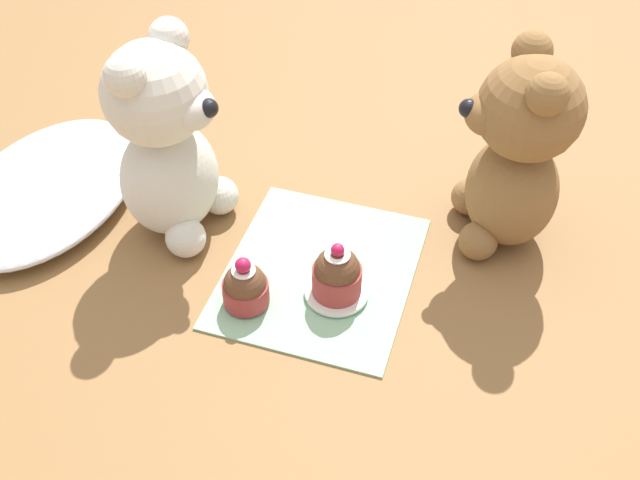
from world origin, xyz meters
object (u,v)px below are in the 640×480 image
(cupcake_near_cream_bear, at_px, (245,287))
(saucer_plate, at_px, (337,291))
(teddy_bear_tan, at_px, (517,153))
(cupcake_near_tan_bear, at_px, (337,274))
(teddy_bear_cream, at_px, (166,142))

(cupcake_near_cream_bear, distance_m, saucer_plate, 0.11)
(cupcake_near_cream_bear, xyz_separation_m, saucer_plate, (0.04, -0.10, -0.02))
(teddy_bear_tan, relative_size, cupcake_near_cream_bear, 3.78)
(saucer_plate, xyz_separation_m, cupcake_near_tan_bear, (0.00, -0.00, 0.03))
(cupcake_near_cream_bear, xyz_separation_m, cupcake_near_tan_bear, (0.04, -0.10, 0.01))
(teddy_bear_tan, height_order, saucer_plate, teddy_bear_tan)
(teddy_bear_cream, bearing_deg, teddy_bear_tan, -68.97)
(teddy_bear_tan, bearing_deg, cupcake_near_cream_bear, -68.08)
(teddy_bear_cream, xyz_separation_m, cupcake_near_tan_bear, (-0.06, -0.23, -0.09))
(teddy_bear_cream, xyz_separation_m, teddy_bear_tan, (0.11, -0.40, -0.00))
(teddy_bear_cream, relative_size, teddy_bear_tan, 1.03)
(teddy_bear_cream, height_order, cupcake_near_cream_bear, teddy_bear_cream)
(teddy_bear_cream, relative_size, cupcake_near_cream_bear, 3.88)
(teddy_bear_cream, distance_m, cupcake_near_cream_bear, 0.20)
(teddy_bear_tan, height_order, cupcake_near_cream_bear, teddy_bear_tan)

